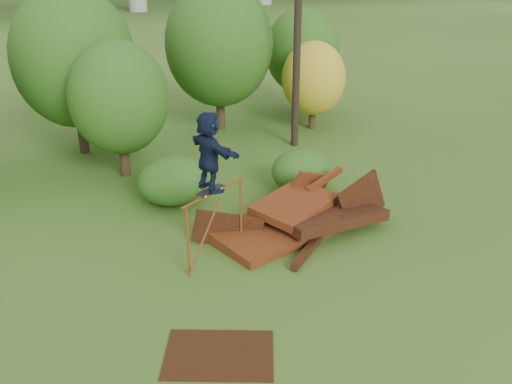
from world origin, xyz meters
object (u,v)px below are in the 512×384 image
flat_plate (219,354)px  scrap_pile (298,218)px  utility_pole (298,20)px  skater (209,152)px

flat_plate → scrap_pile: bearing=39.0°
scrap_pile → flat_plate: bearing=-141.0°
scrap_pile → flat_plate: size_ratio=2.70×
utility_pole → skater: bearing=-137.6°
scrap_pile → utility_pole: bearing=55.5°
scrap_pile → skater: 3.72m
scrap_pile → flat_plate: 5.54m
scrap_pile → skater: bearing=-175.2°
skater → flat_plate: (-1.56, -3.25, -2.87)m
flat_plate → utility_pole: bearing=48.5°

